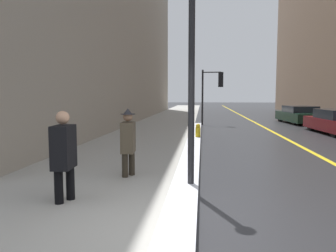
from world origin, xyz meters
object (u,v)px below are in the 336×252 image
object	(u,v)px
fire_hydrant	(198,132)
pedestrian_nearside	(64,152)
lamp_post	(192,59)
pedestrian_trailing	(128,140)
traffic_light_near	(214,85)
parked_car_dark_green	(299,115)

from	to	relation	value
fire_hydrant	pedestrian_nearside	bearing A→B (deg)	-105.57
lamp_post	pedestrian_nearside	size ratio (longest dim) A/B	2.60
pedestrian_trailing	fire_hydrant	size ratio (longest dim) A/B	2.21
pedestrian_nearside	pedestrian_trailing	distance (m)	1.98
pedestrian_nearside	pedestrian_trailing	world-z (taller)	pedestrian_nearside
lamp_post	pedestrian_trailing	distance (m)	2.43
pedestrian_trailing	fire_hydrant	bearing A→B (deg)	162.32
traffic_light_near	pedestrian_nearside	xyz separation A→B (m)	(-3.04, -15.00, -1.56)
traffic_light_near	pedestrian_nearside	distance (m)	15.38
lamp_post	parked_car_dark_green	world-z (taller)	lamp_post
traffic_light_near	parked_car_dark_green	world-z (taller)	traffic_light_near
fire_hydrant	traffic_light_near	bearing A→B (deg)	83.12
lamp_post	pedestrian_nearside	world-z (taller)	lamp_post
traffic_light_near	pedestrian_nearside	world-z (taller)	traffic_light_near
parked_car_dark_green	pedestrian_trailing	bearing A→B (deg)	147.65
pedestrian_trailing	pedestrian_nearside	bearing A→B (deg)	-23.95
lamp_post	parked_car_dark_green	bearing A→B (deg)	67.93
fire_hydrant	pedestrian_trailing	bearing A→B (deg)	-104.04
pedestrian_nearside	fire_hydrant	distance (m)	8.11
parked_car_dark_green	fire_hydrant	xyz separation A→B (m)	(-6.47, -9.06, -0.21)
lamp_post	pedestrian_trailing	bearing A→B (deg)	144.05
traffic_light_near	pedestrian_trailing	world-z (taller)	traffic_light_near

